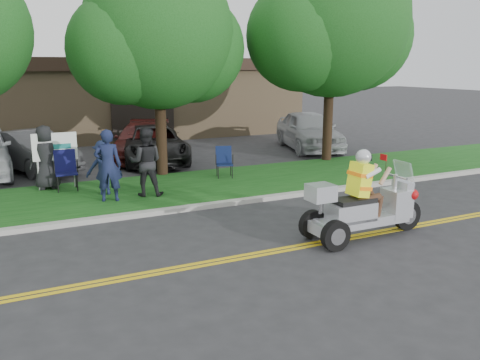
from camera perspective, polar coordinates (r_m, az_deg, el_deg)
name	(u,v)px	position (r m, az deg, el deg)	size (l,w,h in m)	color
ground	(245,247)	(10.58, 0.54, -7.51)	(120.00, 120.00, 0.00)	#28282B
centerline_near	(258,256)	(10.10, 2.02, -8.50)	(60.00, 0.10, 0.01)	gold
centerline_far	(254,253)	(10.23, 1.60, -8.21)	(60.00, 0.10, 0.01)	gold
curb	(192,208)	(13.23, -5.36, -3.10)	(60.00, 0.25, 0.12)	#A8A89E
grass_verge	(167,190)	(15.20, -8.22, -1.09)	(60.00, 4.00, 0.10)	#124412
commercial_building	(122,96)	(28.64, -13.07, 9.17)	(18.00, 8.20, 4.00)	#9E7F5B
tree_mid	(159,40)	(16.88, -9.05, 15.25)	(5.88, 4.80, 7.05)	#332114
tree_right	(332,27)	(19.67, 10.33, 16.57)	(6.86, 5.60, 8.07)	#332114
business_sign	(55,150)	(15.74, -20.07, 3.21)	(1.25, 0.06, 1.75)	silver
trike_scooter	(362,208)	(11.21, 13.55, -3.02)	(2.97, 0.99, 1.95)	black
lawn_chair_a	(224,160)	(16.50, -1.81, 2.29)	(0.66, 0.67, 0.99)	black
lawn_chair_b	(66,167)	(15.63, -18.99, 1.35)	(0.64, 0.66, 1.15)	black
spectator_adult_left	(108,165)	(13.89, -14.61, 1.59)	(0.70, 0.46, 1.93)	#161D3E
spectator_adult_mid	(146,162)	(14.25, -10.53, 2.00)	(0.92, 0.72, 1.89)	black
spectator_chair_a	(104,167)	(14.69, -15.03, 1.37)	(0.99, 0.57, 1.53)	#161E3E
spectator_chair_b	(46,157)	(15.84, -20.98, 2.40)	(0.92, 0.60, 1.88)	black
parked_car_left	(32,151)	(19.24, -22.34, 3.01)	(1.51, 4.33, 1.43)	#343436
parked_car_mid	(153,144)	(19.76, -9.71, 3.98)	(2.32, 5.03, 1.40)	black
parked_car_right	(142,141)	(20.61, -10.98, 4.28)	(1.95, 4.79, 1.39)	#461210
parked_car_far_right	(309,130)	(22.58, 7.75, 5.54)	(2.02, 5.03, 1.71)	#A1A2A8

